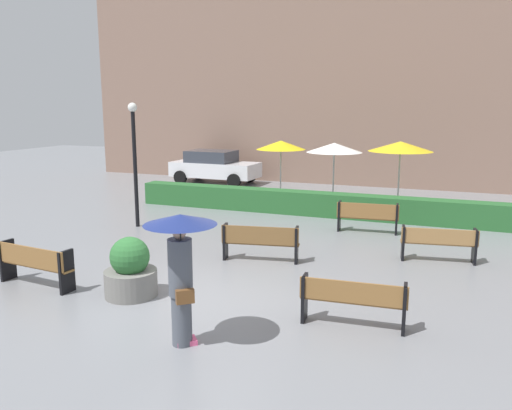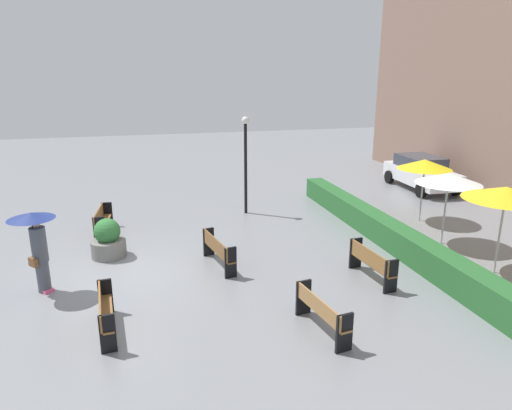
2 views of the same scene
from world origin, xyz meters
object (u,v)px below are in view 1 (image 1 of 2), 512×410
object	(u,v)px
bench_near_left	(34,263)
planter_pot	(130,271)
lamp_post	(134,152)
bench_mid_center	(260,240)
bench_back_row	(368,215)
pedestrian_with_umbrella	(181,257)
parked_car	(214,166)
bench_far_right	(439,242)
patio_umbrella_white	(334,148)
patio_umbrella_yellow_far	(401,146)
patio_umbrella_yellow	(281,145)
bench_near_right	(353,299)

from	to	relation	value
bench_near_left	planter_pot	bearing A→B (deg)	7.58
lamp_post	planter_pot	bearing A→B (deg)	-57.12
bench_mid_center	bench_back_row	xyz separation A→B (m)	(1.95, 3.83, -0.00)
bench_back_row	pedestrian_with_umbrella	bearing A→B (deg)	-100.02
bench_near_left	pedestrian_with_umbrella	world-z (taller)	pedestrian_with_umbrella
lamp_post	parked_car	world-z (taller)	lamp_post
bench_far_right	planter_pot	xyz separation A→B (m)	(-5.61, -4.60, 0.01)
pedestrian_with_umbrella	patio_umbrella_white	distance (m)	12.08
bench_far_right	pedestrian_with_umbrella	xyz separation A→B (m)	(-3.58, -6.15, 0.96)
parked_car	patio_umbrella_yellow_far	bearing A→B (deg)	-21.97
bench_near_left	parked_car	world-z (taller)	parked_car
planter_pot	patio_umbrella_yellow	bearing A→B (deg)	93.31
bench_far_right	bench_near_right	xyz separation A→B (m)	(-1.21, -4.49, 0.01)
bench_back_row	parked_car	bearing A→B (deg)	139.73
bench_near_right	pedestrian_with_umbrella	world-z (taller)	pedestrian_with_umbrella
pedestrian_with_umbrella	lamp_post	world-z (taller)	lamp_post
planter_pot	patio_umbrella_white	world-z (taller)	patio_umbrella_white
patio_umbrella_yellow	bench_near_left	bearing A→B (deg)	-97.56
bench_far_right	patio_umbrella_yellow_far	size ratio (longest dim) A/B	0.72
lamp_post	parked_car	distance (m)	9.34
bench_mid_center	pedestrian_with_umbrella	world-z (taller)	pedestrian_with_umbrella
bench_far_right	patio_umbrella_yellow	size ratio (longest dim) A/B	0.77
pedestrian_with_umbrella	patio_umbrella_yellow	bearing A→B (deg)	101.88
lamp_post	bench_back_row	bearing A→B (deg)	14.85
bench_near_left	bench_back_row	size ratio (longest dim) A/B	1.05
bench_near_left	bench_far_right	world-z (taller)	bench_near_left
bench_far_right	parked_car	bearing A→B (deg)	138.06
bench_near_right	patio_umbrella_yellow	distance (m)	12.33
bench_near_right	patio_umbrella_yellow_far	xyz separation A→B (m)	(-0.39, 10.40, 1.79)
bench_far_right	bench_near_left	bearing A→B (deg)	-147.87
bench_far_right	planter_pot	bearing A→B (deg)	-140.64
bench_mid_center	patio_umbrella_yellow	bearing A→B (deg)	105.32
bench_near_left	parked_car	xyz separation A→B (m)	(-2.84, 14.45, 0.29)
bench_far_right	patio_umbrella_yellow_far	xyz separation A→B (m)	(-1.60, 5.91, 1.80)
lamp_post	parked_car	xyz separation A→B (m)	(-1.72, 9.05, -1.53)
pedestrian_with_umbrella	planter_pot	xyz separation A→B (m)	(-2.04, 1.54, -0.95)
bench_near_right	patio_umbrella_yellow_far	bearing A→B (deg)	92.15
bench_mid_center	bench_near_left	xyz separation A→B (m)	(-3.76, -3.37, -0.00)
bench_back_row	patio_umbrella_white	world-z (taller)	patio_umbrella_white
bench_back_row	bench_far_right	bearing A→B (deg)	-47.96
bench_near_left	patio_umbrella_yellow_far	size ratio (longest dim) A/B	0.77
bench_near_left	patio_umbrella_yellow	bearing A→B (deg)	82.44
patio_umbrella_yellow	patio_umbrella_white	bearing A→B (deg)	-17.30
bench_near_right	patio_umbrella_white	distance (m)	10.89
bench_near_left	parked_car	bearing A→B (deg)	101.12
bench_near_left	patio_umbrella_yellow_far	distance (m)	12.58
bench_near_right	patio_umbrella_white	bearing A→B (deg)	104.78
bench_back_row	patio_umbrella_yellow	distance (m)	6.23
patio_umbrella_yellow	pedestrian_with_umbrella	bearing A→B (deg)	-78.12
bench_near_left	bench_far_right	size ratio (longest dim) A/B	1.06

